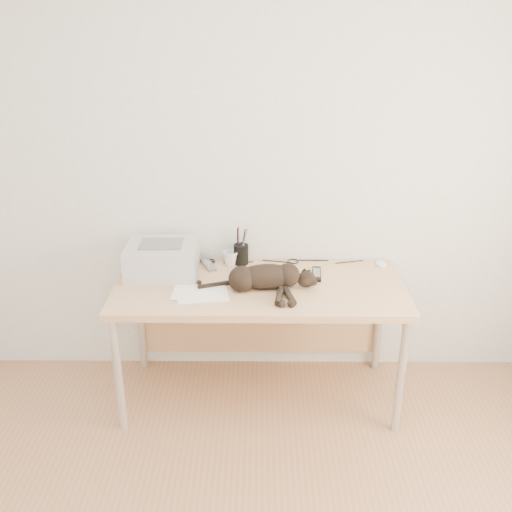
{
  "coord_description": "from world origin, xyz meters",
  "views": [
    {
      "loc": [
        0.0,
        -1.43,
        2.13
      ],
      "look_at": [
        -0.02,
        1.34,
        0.94
      ],
      "focal_mm": 40.0,
      "sensor_mm": 36.0,
      "label": 1
    }
  ],
  "objects_px": {
    "cat": "(263,278)",
    "printer": "(162,259)",
    "mouse": "(381,262)",
    "mug": "(230,258)",
    "pen_cup": "(241,254)",
    "desk": "(260,299)"
  },
  "relations": [
    {
      "from": "cat",
      "to": "mouse",
      "type": "xyz_separation_m",
      "value": [
        0.7,
        0.33,
        -0.05
      ]
    },
    {
      "from": "cat",
      "to": "mug",
      "type": "bearing_deg",
      "value": 116.79
    },
    {
      "from": "mug",
      "to": "pen_cup",
      "type": "bearing_deg",
      "value": 18.98
    },
    {
      "from": "printer",
      "to": "mouse",
      "type": "distance_m",
      "value": 1.28
    },
    {
      "from": "cat",
      "to": "printer",
      "type": "bearing_deg",
      "value": 156.28
    },
    {
      "from": "desk",
      "to": "mouse",
      "type": "distance_m",
      "value": 0.76
    },
    {
      "from": "cat",
      "to": "desk",
      "type": "bearing_deg",
      "value": 93.1
    },
    {
      "from": "cat",
      "to": "pen_cup",
      "type": "distance_m",
      "value": 0.36
    },
    {
      "from": "mug",
      "to": "mouse",
      "type": "height_order",
      "value": "mug"
    },
    {
      "from": "mug",
      "to": "mouse",
      "type": "relative_size",
      "value": 0.9
    },
    {
      "from": "printer",
      "to": "desk",
      "type": "bearing_deg",
      "value": -6.51
    },
    {
      "from": "printer",
      "to": "pen_cup",
      "type": "height_order",
      "value": "pen_cup"
    },
    {
      "from": "cat",
      "to": "mouse",
      "type": "height_order",
      "value": "cat"
    },
    {
      "from": "pen_cup",
      "to": "printer",
      "type": "bearing_deg",
      "value": -162.45
    },
    {
      "from": "desk",
      "to": "printer",
      "type": "distance_m",
      "value": 0.6
    },
    {
      "from": "printer",
      "to": "mug",
      "type": "bearing_deg",
      "value": 17.3
    },
    {
      "from": "cat",
      "to": "pen_cup",
      "type": "xyz_separation_m",
      "value": [
        -0.13,
        0.34,
        -0.0
      ]
    },
    {
      "from": "pen_cup",
      "to": "desk",
      "type": "bearing_deg",
      "value": -61.28
    },
    {
      "from": "printer",
      "to": "cat",
      "type": "xyz_separation_m",
      "value": [
        0.57,
        -0.2,
        -0.03
      ]
    },
    {
      "from": "mug",
      "to": "printer",
      "type": "bearing_deg",
      "value": -162.7
    },
    {
      "from": "printer",
      "to": "cat",
      "type": "relative_size",
      "value": 0.62
    },
    {
      "from": "cat",
      "to": "mug",
      "type": "height_order",
      "value": "cat"
    }
  ]
}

